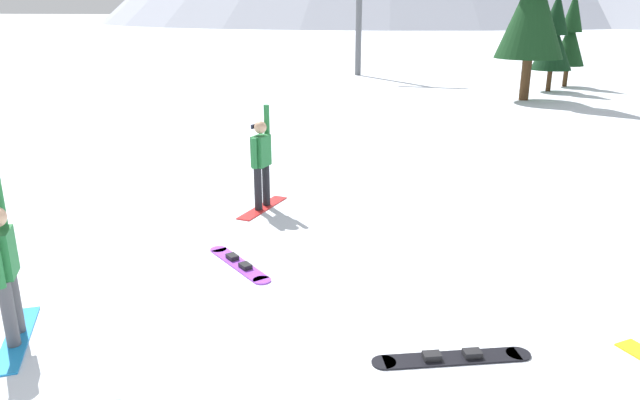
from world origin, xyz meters
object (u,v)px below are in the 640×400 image
Objects in this scene: pine_tree_young at (554,37)px; loose_snowboard_near_left at (239,263)px; snowboarder_foreground at (5,270)px; loose_snowboard_near_right at (452,357)px; snowboarder_background at (261,162)px; pine_tree_short at (571,34)px.

loose_snowboard_near_left is at bearing -104.53° from pine_tree_young.
snowboarder_foreground is 5.20m from loose_snowboard_near_right.
snowboarder_background is 2.88m from loose_snowboard_near_left.
pine_tree_young is at bearing 84.02° from loose_snowboard_near_right.
loose_snowboard_near_right is at bearing -95.98° from pine_tree_young.
snowboarder_background reaches higher than loose_snowboard_near_left.
snowboarder_foreground reaches higher than loose_snowboard_near_right.
loose_snowboard_near_right is (3.36, -1.70, -0.00)m from loose_snowboard_near_left.
snowboarder_background is 0.43× the size of pine_tree_short.
pine_tree_young is 2.41m from pine_tree_short.
snowboarder_background is (0.99, 5.40, 0.04)m from snowboarder_foreground.
snowboarder_foreground is 26.82m from pine_tree_young.
snowboarder_foreground is at bearing -106.47° from pine_tree_young.
snowboarder_background is 0.44× the size of pine_tree_young.
pine_tree_short reaches higher than snowboarder_background.
pine_tree_young is at bearing 73.53° from snowboarder_foreground.
loose_snowboard_near_left is at bearing 153.17° from loose_snowboard_near_right.
loose_snowboard_near_left is at bearing -75.96° from snowboarder_background.
pine_tree_short is at bearing 67.17° from pine_tree_young.
loose_snowboard_near_right is 0.39× the size of pine_tree_young.
loose_snowboard_near_left is 0.32× the size of pine_tree_short.
pine_tree_short is (7.53, 22.49, 1.61)m from snowboarder_background.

